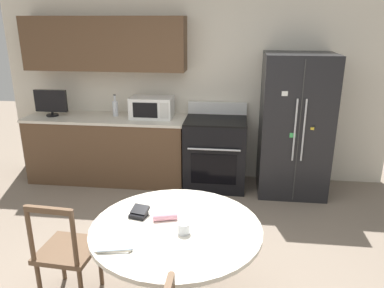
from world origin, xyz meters
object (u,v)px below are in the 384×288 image
at_px(oven_range, 215,152).
at_px(dining_chair_left, 66,251).
at_px(refrigerator, 295,125).
at_px(microwave, 152,107).
at_px(countertop_tv, 51,102).
at_px(counter_bottle, 115,108).
at_px(candle_glass, 184,229).
at_px(wallet, 139,213).

bearing_deg(oven_range, dining_chair_left, -113.76).
xyz_separation_m(refrigerator, microwave, (-1.83, 0.11, 0.16)).
height_order(refrigerator, dining_chair_left, refrigerator).
bearing_deg(countertop_tv, counter_bottle, 6.62).
bearing_deg(microwave, refrigerator, -3.34).
xyz_separation_m(dining_chair_left, candle_glass, (0.94, -0.13, 0.35)).
bearing_deg(candle_glass, dining_chair_left, 172.20).
distance_m(refrigerator, countertop_tv, 3.20).
xyz_separation_m(oven_range, wallet, (-0.44, -2.24, 0.31)).
bearing_deg(wallet, microwave, 100.18).
bearing_deg(microwave, oven_range, -4.64).
distance_m(countertop_tv, dining_chair_left, 2.67).
bearing_deg(wallet, refrigerator, 57.23).
bearing_deg(dining_chair_left, candle_glass, -4.02).
relative_size(refrigerator, candle_glass, 19.75).
distance_m(microwave, dining_chair_left, 2.46).
xyz_separation_m(refrigerator, counter_bottle, (-2.34, 0.13, 0.13)).
bearing_deg(countertop_tv, microwave, 3.21).
height_order(counter_bottle, candle_glass, counter_bottle).
xyz_separation_m(refrigerator, candle_glass, (-1.06, -2.40, -0.10)).
relative_size(oven_range, dining_chair_left, 1.20).
bearing_deg(countertop_tv, candle_glass, -48.71).
bearing_deg(counter_bottle, refrigerator, -3.17).
bearing_deg(wallet, candle_glass, -27.95).
xyz_separation_m(candle_glass, wallet, (-0.36, 0.19, -0.01)).
height_order(refrigerator, candle_glass, refrigerator).
distance_m(microwave, counter_bottle, 0.51).
xyz_separation_m(oven_range, microwave, (-0.85, 0.07, 0.57)).
height_order(microwave, wallet, microwave).
relative_size(oven_range, counter_bottle, 3.68).
xyz_separation_m(countertop_tv, wallet, (1.77, -2.24, -0.31)).
xyz_separation_m(counter_bottle, dining_chair_left, (0.34, -2.40, -0.58)).
relative_size(microwave, counter_bottle, 1.88).
bearing_deg(microwave, dining_chair_left, -93.93).
bearing_deg(countertop_tv, oven_range, 0.18).
bearing_deg(wallet, dining_chair_left, -173.80).
height_order(dining_chair_left, candle_glass, dining_chair_left).
xyz_separation_m(refrigerator, wallet, (-1.42, -2.21, -0.10)).
xyz_separation_m(countertop_tv, candle_glass, (2.13, -2.43, -0.31)).
relative_size(refrigerator, countertop_tv, 4.03).
xyz_separation_m(oven_range, counter_bottle, (-1.36, 0.09, 0.54)).
distance_m(dining_chair_left, candle_glass, 1.01).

